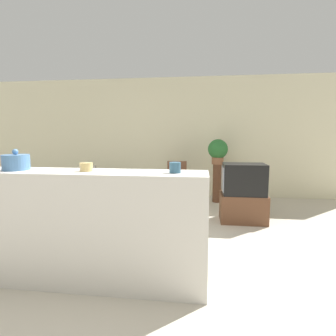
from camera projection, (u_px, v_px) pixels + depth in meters
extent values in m
plane|color=beige|center=(106.00, 263.00, 2.91)|extent=(14.00, 14.00, 0.00)
cube|color=beige|center=(157.00, 137.00, 6.11)|extent=(9.00, 0.06, 2.70)
cube|color=#605B51|center=(92.00, 207.00, 4.40)|extent=(0.95, 1.75, 0.43)
cube|color=#605B51|center=(70.00, 183.00, 4.40)|extent=(0.20, 1.75, 0.38)
cube|color=#605B51|center=(68.00, 217.00, 3.61)|extent=(0.95, 0.16, 0.58)
cube|color=#605B51|center=(109.00, 192.00, 5.17)|extent=(0.95, 0.16, 0.58)
cube|color=brown|center=(243.00, 208.00, 4.28)|extent=(0.73, 0.48, 0.45)
cube|color=black|center=(244.00, 179.00, 4.22)|extent=(0.66, 0.46, 0.50)
cube|color=#939EB2|center=(223.00, 179.00, 4.26)|extent=(0.02, 0.38, 0.39)
cube|color=brown|center=(176.00, 184.00, 5.20)|extent=(0.44, 0.44, 0.04)
cube|color=brown|center=(177.00, 171.00, 5.37)|extent=(0.40, 0.04, 0.41)
cylinder|color=brown|center=(165.00, 197.00, 5.06)|extent=(0.04, 0.04, 0.43)
cylinder|color=brown|center=(185.00, 198.00, 5.01)|extent=(0.04, 0.04, 0.43)
cylinder|color=brown|center=(168.00, 193.00, 5.44)|extent=(0.04, 0.04, 0.43)
cylinder|color=brown|center=(186.00, 193.00, 5.39)|extent=(0.04, 0.04, 0.43)
cylinder|color=brown|center=(217.00, 183.00, 5.50)|extent=(0.18, 0.18, 0.81)
cylinder|color=#8E5B3D|center=(218.00, 161.00, 5.44)|extent=(0.24, 0.24, 0.14)
sphere|color=#2D7033|center=(218.00, 149.00, 5.41)|extent=(0.41, 0.41, 0.41)
cube|color=silver|center=(90.00, 228.00, 2.47)|extent=(2.21, 0.44, 1.08)
cylinder|color=#4C7AAD|center=(16.00, 162.00, 2.48)|extent=(0.24, 0.24, 0.15)
sphere|color=#4C7AAD|center=(15.00, 152.00, 2.47)|extent=(0.05, 0.05, 0.05)
cylinder|color=tan|center=(86.00, 167.00, 2.40)|extent=(0.12, 0.12, 0.08)
cylinder|color=#335B75|center=(175.00, 168.00, 2.30)|extent=(0.10, 0.10, 0.09)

